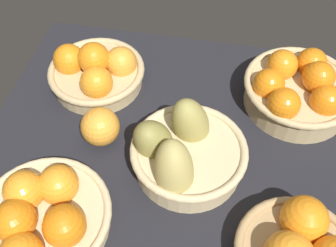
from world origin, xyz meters
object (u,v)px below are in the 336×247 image
(basket_center_pears, at_px, (183,152))
(basket_far_right, at_px, (42,217))
(loose_orange_front_gap, at_px, (100,128))
(basket_near_right, at_px, (96,71))
(basket_near_left, at_px, (298,89))

(basket_center_pears, xyz_separation_m, basket_far_right, (0.22, 0.18, -0.01))
(basket_far_right, xyz_separation_m, loose_orange_front_gap, (-0.04, -0.21, 0.00))
(basket_center_pears, xyz_separation_m, loose_orange_front_gap, (0.18, -0.03, -0.01))
(basket_center_pears, bearing_deg, basket_near_right, -39.00)
(basket_near_left, relative_size, loose_orange_front_gap, 3.03)
(basket_near_right, height_order, loose_orange_front_gap, basket_near_right)
(basket_near_left, height_order, loose_orange_front_gap, basket_near_left)
(basket_center_pears, height_order, basket_far_right, basket_center_pears)
(basket_near_right, xyz_separation_m, loose_orange_front_gap, (-0.06, 0.16, 0.00))
(basket_center_pears, relative_size, basket_far_right, 1.02)
(basket_near_right, bearing_deg, basket_near_left, -177.34)
(basket_near_left, bearing_deg, basket_far_right, 41.47)
(basket_far_right, relative_size, loose_orange_front_gap, 2.96)
(basket_near_right, distance_m, loose_orange_front_gap, 0.17)
(loose_orange_front_gap, bearing_deg, basket_near_left, -155.79)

